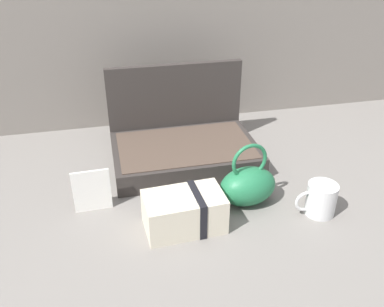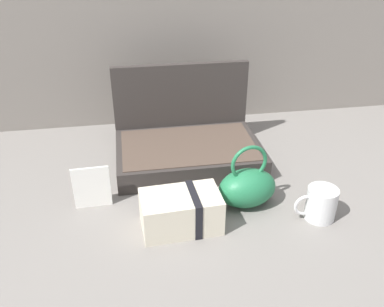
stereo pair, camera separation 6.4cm
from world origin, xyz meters
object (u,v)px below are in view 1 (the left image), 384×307
Objects in this scene: teal_pouch_handbag at (248,185)px; coffee_mug at (320,199)px; info_card_left at (92,191)px; open_suitcase at (183,142)px; cream_toiletry_bag at (185,211)px.

coffee_mug is at bearing -27.50° from teal_pouch_handbag.
info_card_left is at bearing 171.92° from teal_pouch_handbag.
teal_pouch_handbag is at bearing -66.04° from open_suitcase.
teal_pouch_handbag is 1.61× the size of coffee_mug.
cream_toiletry_bag is 1.67× the size of info_card_left.
open_suitcase is 3.96× the size of coffee_mug.
open_suitcase is 0.52m from coffee_mug.
info_card_left reaches higher than cream_toiletry_bag.
info_card_left is at bearing -143.16° from open_suitcase.
open_suitcase is 2.46× the size of teal_pouch_handbag.
info_card_left is at bearing 151.10° from cream_toiletry_bag.
teal_pouch_handbag is at bearing 152.50° from coffee_mug.
info_card_left is (-0.65, 0.16, 0.02)m from coffee_mug.
open_suitcase is 3.68× the size of info_card_left.
cream_toiletry_bag reaches higher than coffee_mug.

